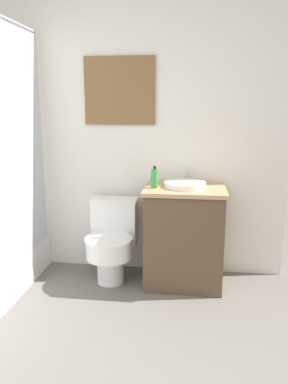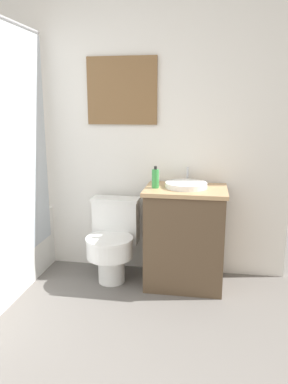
# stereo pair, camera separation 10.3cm
# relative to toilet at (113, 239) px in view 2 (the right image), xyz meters

# --- Properties ---
(wall_back) EXTENTS (3.16, 0.07, 2.50)m
(wall_back) POSITION_rel_toilet_xyz_m (-0.18, 0.28, 0.91)
(wall_back) COLOR white
(wall_back) RESTS_ON ground_plane
(toilet) EXTENTS (0.39, 0.50, 0.66)m
(toilet) POSITION_rel_toilet_xyz_m (0.00, 0.00, 0.00)
(toilet) COLOR white
(toilet) RESTS_ON ground_plane
(vanity) EXTENTS (0.63, 0.47, 0.79)m
(vanity) POSITION_rel_toilet_xyz_m (0.58, 0.00, 0.06)
(vanity) COLOR brown
(vanity) RESTS_ON ground_plane
(sink) EXTENTS (0.32, 0.36, 0.13)m
(sink) POSITION_rel_toilet_xyz_m (0.58, 0.03, 0.47)
(sink) COLOR white
(sink) RESTS_ON vanity
(soap_bottle) EXTENTS (0.05, 0.05, 0.17)m
(soap_bottle) POSITION_rel_toilet_xyz_m (0.35, -0.03, 0.52)
(soap_bottle) COLOR green
(soap_bottle) RESTS_ON vanity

